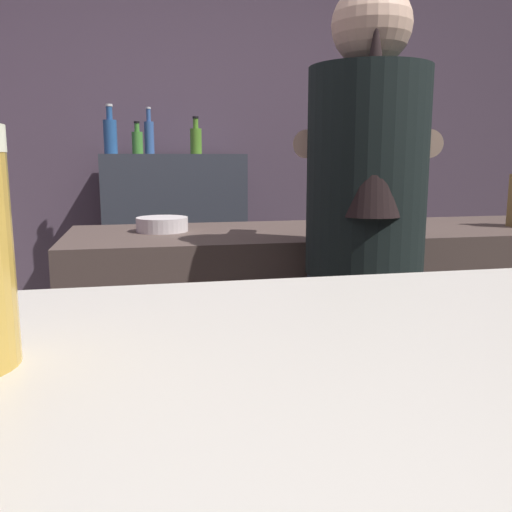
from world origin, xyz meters
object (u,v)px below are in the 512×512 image
at_px(chefs_knife, 393,228).
at_px(bottle_olive_oil, 137,141).
at_px(bottle_soy, 110,135).
at_px(bottle_vinegar, 196,140).
at_px(mixing_bowl, 162,224).
at_px(bottle_hot_sauce, 149,136).
at_px(bartender, 365,240).

distance_m(chefs_knife, bottle_olive_oil, 1.66).
distance_m(bottle_soy, bottle_vinegar, 0.47).
distance_m(mixing_bowl, bottle_hot_sauce, 1.36).
bearing_deg(bottle_vinegar, bottle_soy, 178.68).
xyz_separation_m(bottle_olive_oil, bottle_vinegar, (0.32, -0.06, 0.01)).
height_order(bottle_olive_oil, bottle_soy, bottle_soy).
relative_size(bartender, mixing_bowl, 9.00).
bearing_deg(chefs_knife, mixing_bowl, 173.51).
bearing_deg(bottle_soy, bottle_olive_oil, 17.62).
bearing_deg(bottle_hot_sauce, bartender, -72.52).
height_order(chefs_knife, bottle_soy, bottle_soy).
bearing_deg(bottle_soy, bottle_hot_sauce, 30.17).
bearing_deg(chefs_knife, bartender, -123.97).
bearing_deg(mixing_bowl, bottle_vinegar, 78.41).
bearing_deg(bartender, bottle_vinegar, 26.43).
distance_m(chefs_knife, bottle_vinegar, 1.46).
height_order(bartender, chefs_knife, bartender).
height_order(bottle_olive_oil, bottle_vinegar, bottle_vinegar).
bearing_deg(bottle_hot_sauce, chefs_knife, -58.85).
relative_size(chefs_knife, bottle_vinegar, 1.16).
distance_m(chefs_knife, bottle_hot_sauce, 1.70).
height_order(mixing_bowl, bottle_soy, bottle_soy).
bearing_deg(chefs_knife, bottle_olive_oil, 125.35).
bearing_deg(bottle_olive_oil, mixing_bowl, -86.17).
bearing_deg(bartender, bottle_olive_oil, 35.95).
bearing_deg(chefs_knife, bottle_vinegar, 115.82).
relative_size(bottle_olive_oil, bottle_vinegar, 0.87).
distance_m(mixing_bowl, chefs_knife, 0.85).
xyz_separation_m(mixing_bowl, bottle_vinegar, (0.24, 1.18, 0.34)).
bearing_deg(bottle_soy, chefs_knife, -50.48).
xyz_separation_m(chefs_knife, bottle_olive_oil, (-0.92, 1.34, 0.35)).
xyz_separation_m(bartender, bottle_soy, (-0.78, 1.70, 0.36)).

